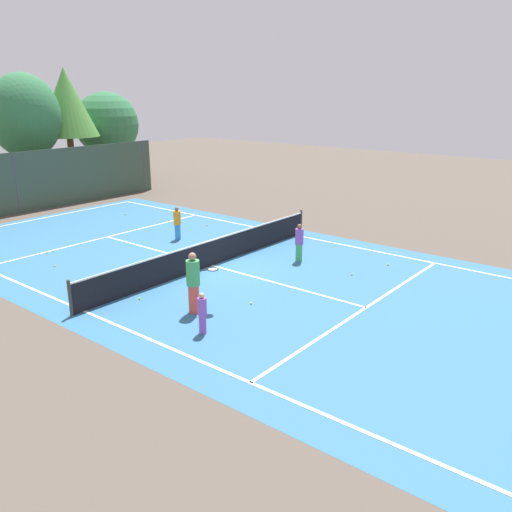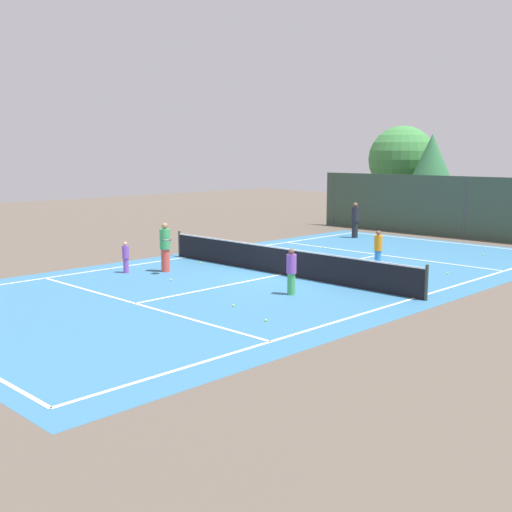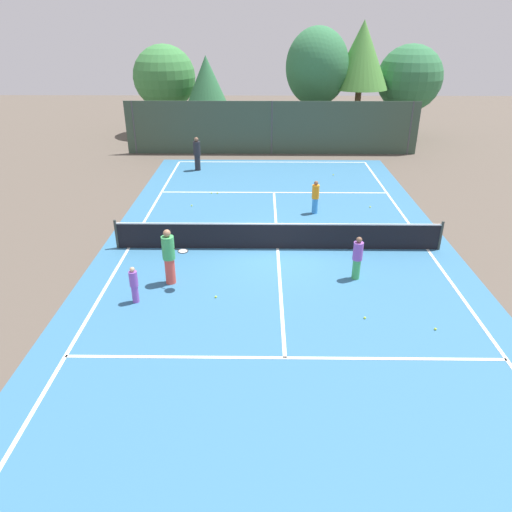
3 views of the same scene
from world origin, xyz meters
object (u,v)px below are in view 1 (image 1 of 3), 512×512
at_px(player_1, 299,242).
at_px(player_3, 177,223).
at_px(tennis_ball_7, 47,253).
at_px(tennis_ball_5, 139,299).
at_px(player_4, 202,313).
at_px(tennis_ball_3, 125,214).
at_px(tennis_ball_6, 53,251).
at_px(tennis_ball_2, 55,266).
at_px(tennis_ball_4, 352,274).
at_px(tennis_ball_8, 207,225).
at_px(tennis_ball_0, 251,303).
at_px(tennis_ball_1, 388,265).
at_px(player_2, 194,282).

distance_m(player_1, player_3, 5.94).
height_order(player_3, tennis_ball_7, player_3).
height_order(player_3, tennis_ball_5, player_3).
relative_size(player_4, tennis_ball_7, 17.64).
distance_m(tennis_ball_3, tennis_ball_6, 6.80).
height_order(tennis_ball_2, tennis_ball_4, same).
distance_m(tennis_ball_3, tennis_ball_8, 5.09).
bearing_deg(player_1, tennis_ball_4, -93.40).
distance_m(player_3, tennis_ball_0, 8.10).
relative_size(tennis_ball_1, tennis_ball_2, 1.00).
relative_size(tennis_ball_3, tennis_ball_5, 1.00).
xyz_separation_m(player_2, tennis_ball_5, (-0.39, 2.05, -0.92)).
distance_m(tennis_ball_4, tennis_ball_8, 9.18).
height_order(player_1, tennis_ball_8, player_1).
height_order(tennis_ball_2, tennis_ball_8, same).
distance_m(tennis_ball_0, tennis_ball_2, 8.17).
xyz_separation_m(tennis_ball_4, tennis_ball_5, (-6.20, 4.06, 0.00)).
relative_size(player_2, tennis_ball_6, 27.92).
distance_m(tennis_ball_0, tennis_ball_6, 9.78).
xyz_separation_m(player_3, tennis_ball_4, (0.62, -8.26, -0.71)).
relative_size(tennis_ball_6, tennis_ball_8, 1.00).
relative_size(tennis_ball_1, tennis_ball_3, 1.00).
bearing_deg(tennis_ball_0, player_4, -173.82).
bearing_deg(tennis_ball_5, tennis_ball_1, -29.76).
height_order(player_2, tennis_ball_4, player_2).
relative_size(tennis_ball_0, tennis_ball_1, 1.00).
bearing_deg(tennis_ball_1, tennis_ball_7, 122.26).
relative_size(player_1, tennis_ball_4, 22.26).
distance_m(player_1, tennis_ball_4, 2.48).
bearing_deg(player_2, tennis_ball_6, 85.29).
bearing_deg(player_3, tennis_ball_2, 171.69).
distance_m(player_4, tennis_ball_8, 11.86).
relative_size(player_1, tennis_ball_7, 22.26).
bearing_deg(tennis_ball_7, tennis_ball_4, -63.68).
bearing_deg(player_4, tennis_ball_2, 86.03).
bearing_deg(tennis_ball_4, player_4, 172.86).
distance_m(tennis_ball_4, tennis_ball_7, 12.10).
bearing_deg(player_2, player_3, 50.31).
distance_m(player_2, player_3, 8.13).
bearing_deg(player_4, tennis_ball_5, 81.80).
xyz_separation_m(player_1, tennis_ball_4, (-0.14, -2.37, -0.72)).
xyz_separation_m(player_3, tennis_ball_6, (-4.46, 2.57, -0.71)).
xyz_separation_m(player_2, tennis_ball_1, (7.62, -2.53, -0.92)).
height_order(player_3, tennis_ball_2, player_3).
relative_size(tennis_ball_2, tennis_ball_8, 1.00).
distance_m(tennis_ball_7, tennis_ball_8, 7.55).
relative_size(tennis_ball_0, tennis_ball_8, 1.00).
relative_size(tennis_ball_4, tennis_ball_7, 1.00).
bearing_deg(player_1, tennis_ball_3, 85.99).
relative_size(player_1, tennis_ball_3, 22.26).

